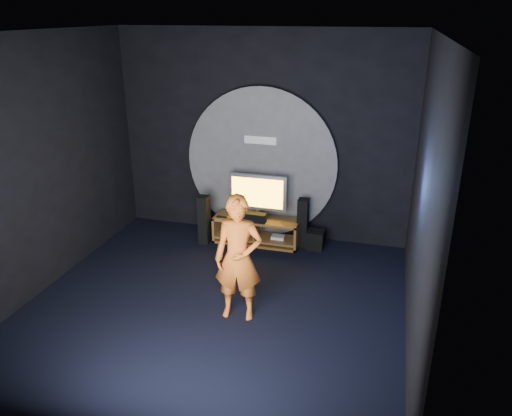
{
  "coord_description": "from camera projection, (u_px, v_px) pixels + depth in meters",
  "views": [
    {
      "loc": [
        2.09,
        -5.45,
        3.73
      ],
      "look_at": [
        0.29,
        1.05,
        1.05
      ],
      "focal_mm": 35.0,
      "sensor_mm": 36.0,
      "label": 1
    }
  ],
  "objects": [
    {
      "name": "tower_speaker_right",
      "position": [
        303.0,
        223.0,
        8.32
      ],
      "size": [
        0.17,
        0.19,
        0.85
      ],
      "primitive_type": "cube",
      "color": "black",
      "rests_on": "ground"
    },
    {
      "name": "remote",
      "position": [
        222.0,
        217.0,
        8.47
      ],
      "size": [
        0.18,
        0.05,
        0.02
      ],
      "primitive_type": "cube",
      "color": "black",
      "rests_on": "media_console"
    },
    {
      "name": "front_wall",
      "position": [
        99.0,
        283.0,
        3.89
      ],
      "size": [
        5.0,
        0.04,
        3.5
      ],
      "primitive_type": "cube",
      "color": "black",
      "rests_on": "ground"
    },
    {
      "name": "left_wall",
      "position": [
        37.0,
        167.0,
        6.75
      ],
      "size": [
        0.04,
        5.0,
        3.5
      ],
      "primitive_type": "cube",
      "color": "black",
      "rests_on": "ground"
    },
    {
      "name": "center_speaker",
      "position": [
        254.0,
        217.0,
        8.28
      ],
      "size": [
        0.4,
        0.15,
        0.15
      ],
      "primitive_type": "cube",
      "color": "black",
      "rests_on": "media_console"
    },
    {
      "name": "ceiling",
      "position": [
        205.0,
        32.0,
        5.48
      ],
      "size": [
        5.0,
        5.0,
        0.01
      ],
      "primitive_type": "cube",
      "color": "black",
      "rests_on": "back_wall"
    },
    {
      "name": "tv",
      "position": [
        258.0,
        194.0,
        8.35
      ],
      "size": [
        0.99,
        0.22,
        0.75
      ],
      "color": "#B1B1B9",
      "rests_on": "media_console"
    },
    {
      "name": "player",
      "position": [
        238.0,
        258.0,
        6.25
      ],
      "size": [
        0.65,
        0.46,
        1.66
      ],
      "primitive_type": "imported",
      "rotation": [
        0.0,
        0.0,
        0.11
      ],
      "color": "orange",
      "rests_on": "ground"
    },
    {
      "name": "subwoofer",
      "position": [
        315.0,
        240.0,
        8.35
      ],
      "size": [
        0.28,
        0.28,
        0.31
      ],
      "primitive_type": "cube",
      "color": "black",
      "rests_on": "ground"
    },
    {
      "name": "floor",
      "position": [
        215.0,
        305.0,
        6.78
      ],
      "size": [
        5.0,
        5.0,
        0.0
      ],
      "primitive_type": "plane",
      "color": "black",
      "rests_on": "ground"
    },
    {
      "name": "tower_speaker_left",
      "position": [
        204.0,
        220.0,
        8.44
      ],
      "size": [
        0.17,
        0.19,
        0.85
      ],
      "primitive_type": "cube",
      "color": "black",
      "rests_on": "ground"
    },
    {
      "name": "media_console",
      "position": [
        257.0,
        232.0,
        8.53
      ],
      "size": [
        1.46,
        0.45,
        0.45
      ],
      "color": "olive",
      "rests_on": "ground"
    },
    {
      "name": "right_wall",
      "position": [
        423.0,
        203.0,
        5.51
      ],
      "size": [
        0.04,
        5.0,
        3.5
      ],
      "primitive_type": "cube",
      "color": "black",
      "rests_on": "ground"
    },
    {
      "name": "wall_disc_panel",
      "position": [
        261.0,
        163.0,
        8.48
      ],
      "size": [
        2.6,
        0.11,
        2.6
      ],
      "color": "#515156",
      "rests_on": "ground"
    },
    {
      "name": "back_wall",
      "position": [
        262.0,
        137.0,
        8.37
      ],
      "size": [
        5.0,
        0.04,
        3.5
      ],
      "primitive_type": "cube",
      "color": "black",
      "rests_on": "ground"
    }
  ]
}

